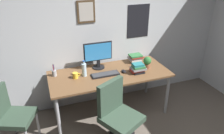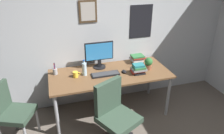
{
  "view_description": "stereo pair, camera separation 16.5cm",
  "coord_description": "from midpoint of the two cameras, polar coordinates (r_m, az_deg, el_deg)",
  "views": [
    {
      "loc": [
        -1.11,
        -1.05,
        2.27
      ],
      "look_at": [
        -0.15,
        1.57,
        0.9
      ],
      "focal_mm": 33.5,
      "sensor_mm": 36.0,
      "label": 1
    },
    {
      "loc": [
        -0.95,
        -1.1,
        2.27
      ],
      "look_at": [
        -0.15,
        1.57,
        0.9
      ],
      "focal_mm": 33.5,
      "sensor_mm": 36.0,
      "label": 2
    }
  ],
  "objects": [
    {
      "name": "wall_back",
      "position": [
        3.52,
        1.09,
        10.19
      ],
      "size": [
        4.4,
        0.1,
        2.6
      ],
      "color": "silver",
      "rests_on": "ground_plane"
    },
    {
      "name": "desk",
      "position": [
        3.29,
        0.94,
        -2.68
      ],
      "size": [
        1.87,
        0.8,
        0.75
      ],
      "color": "brown",
      "rests_on": "ground_plane"
    },
    {
      "name": "office_chair",
      "position": [
        2.8,
        2.42,
        -12.33
      ],
      "size": [
        0.62,
        0.62,
        0.95
      ],
      "color": "#334738",
      "rests_on": "ground_plane"
    },
    {
      "name": "side_chair",
      "position": [
        3.16,
        -24.51,
        -10.66
      ],
      "size": [
        0.55,
        0.55,
        0.88
      ],
      "color": "#334738",
      "rests_on": "ground_plane"
    },
    {
      "name": "monitor",
      "position": [
        3.34,
        -2.1,
        3.59
      ],
      "size": [
        0.46,
        0.2,
        0.43
      ],
      "color": "black",
      "rests_on": "desk"
    },
    {
      "name": "keyboard",
      "position": [
        3.19,
        -0.31,
        -1.98
      ],
      "size": [
        0.43,
        0.15,
        0.03
      ],
      "color": "black",
      "rests_on": "desk"
    },
    {
      "name": "computer_mouse",
      "position": [
        3.27,
        4.79,
        -1.26
      ],
      "size": [
        0.06,
        0.11,
        0.04
      ],
      "color": "black",
      "rests_on": "desk"
    },
    {
      "name": "water_bottle",
      "position": [
        3.17,
        -6.08,
        -0.52
      ],
      "size": [
        0.07,
        0.07,
        0.25
      ],
      "color": "silver",
      "rests_on": "desk"
    },
    {
      "name": "coffee_mug_near",
      "position": [
        3.15,
        -8.43,
        -2.03
      ],
      "size": [
        0.12,
        0.08,
        0.09
      ],
      "color": "yellow",
      "rests_on": "desk"
    },
    {
      "name": "potted_plant",
      "position": [
        3.4,
        11.29,
        1.05
      ],
      "size": [
        0.13,
        0.13,
        0.2
      ],
      "color": "brown",
      "rests_on": "desk"
    },
    {
      "name": "pen_cup",
      "position": [
        3.29,
        -13.89,
        -1.12
      ],
      "size": [
        0.07,
        0.07,
        0.2
      ],
      "color": "#9EA0A5",
      "rests_on": "desk"
    },
    {
      "name": "book_stack_left",
      "position": [
        3.25,
        8.71,
        -0.54
      ],
      "size": [
        0.22,
        0.16,
        0.15
      ],
      "color": "black",
      "rests_on": "desk"
    },
    {
      "name": "book_stack_right",
      "position": [
        3.61,
        8.24,
        2.28
      ],
      "size": [
        0.24,
        0.17,
        0.13
      ],
      "color": "#26727A",
      "rests_on": "desk"
    }
  ]
}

